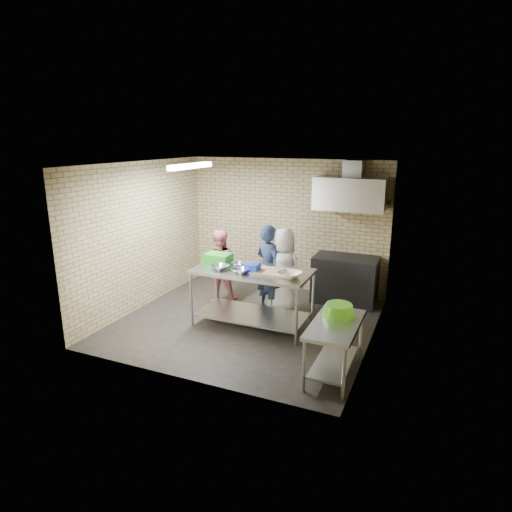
{
  "coord_description": "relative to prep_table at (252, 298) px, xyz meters",
  "views": [
    {
      "loc": [
        2.92,
        -6.33,
        3.1
      ],
      "look_at": [
        0.1,
        0.2,
        1.15
      ],
      "focal_mm": 30.42,
      "sensor_mm": 36.0,
      "label": 1
    }
  ],
  "objects": [
    {
      "name": "fluorescent_fixture",
      "position": [
        -1.14,
        0.05,
        2.15
      ],
      "size": [
        0.1,
        1.25,
        0.08
      ],
      "primitive_type": "cube",
      "color": "white",
      "rests_on": "ceiling"
    },
    {
      "name": "front_wall",
      "position": [
        -0.14,
        -1.95,
        0.86
      ],
      "size": [
        4.2,
        0.06,
        2.7
      ],
      "primitive_type": "cube",
      "color": "tan",
      "rests_on": "ground"
    },
    {
      "name": "prep_table",
      "position": [
        0.0,
        0.0,
        0.0
      ],
      "size": [
        1.96,
        0.98,
        0.98
      ],
      "primitive_type": "cube",
      "color": "#A9ABAF",
      "rests_on": "floor"
    },
    {
      "name": "bottle_red",
      "position": [
        1.26,
        1.94,
        1.54
      ],
      "size": [
        0.07,
        0.07,
        0.18
      ],
      "primitive_type": "cylinder",
      "color": "#B22619",
      "rests_on": "wall_shelf"
    },
    {
      "name": "side_counter",
      "position": [
        1.66,
        -1.05,
        -0.12
      ],
      "size": [
        0.6,
        1.2,
        0.75
      ],
      "primitive_type": "cube",
      "color": "silver",
      "rests_on": "floor"
    },
    {
      "name": "man_navy",
      "position": [
        0.03,
        0.68,
        0.32
      ],
      "size": [
        0.7,
        0.6,
        1.62
      ],
      "primitive_type": "imported",
      "rotation": [
        0.0,
        0.0,
        2.71
      ],
      "color": "#131831",
      "rests_on": "floor"
    },
    {
      "name": "ceiling",
      "position": [
        -0.14,
        0.05,
        2.21
      ],
      "size": [
        4.2,
        4.2,
        0.0
      ],
      "primitive_type": "plane",
      "rotation": [
        3.14,
        0.0,
        0.0
      ],
      "color": "black",
      "rests_on": "ground"
    },
    {
      "name": "mixing_bowl_b",
      "position": [
        -0.3,
        0.05,
        0.53
      ],
      "size": [
        0.29,
        0.29,
        0.07
      ],
      "primitive_type": "imported",
      "rotation": [
        0.0,
        0.0,
        -0.27
      ],
      "color": "#BABDC2",
      "rests_on": "prep_table"
    },
    {
      "name": "bottle_green",
      "position": [
        1.66,
        1.94,
        1.52
      ],
      "size": [
        0.06,
        0.06,
        0.15
      ],
      "primitive_type": "cylinder",
      "color": "green",
      "rests_on": "wall_shelf"
    },
    {
      "name": "right_wall",
      "position": [
        1.96,
        0.05,
        0.86
      ],
      "size": [
        0.06,
        4.0,
        2.7
      ],
      "primitive_type": "cube",
      "color": "tan",
      "rests_on": "ground"
    },
    {
      "name": "cutting_board",
      "position": [
        0.35,
        -0.02,
        0.51
      ],
      "size": [
        0.6,
        0.46,
        0.03
      ],
      "primitive_type": "cube",
      "color": "tan",
      "rests_on": "prep_table"
    },
    {
      "name": "ceramic_bowl",
      "position": [
        0.7,
        -0.15,
        0.54
      ],
      "size": [
        0.46,
        0.46,
        0.09
      ],
      "primitive_type": "imported",
      "rotation": [
        0.0,
        0.0,
        -0.27
      ],
      "color": "beige",
      "rests_on": "prep_table"
    },
    {
      "name": "stove",
      "position": [
        1.21,
        1.7,
        -0.04
      ],
      "size": [
        1.2,
        0.7,
        0.9
      ],
      "primitive_type": "cube",
      "color": "black",
      "rests_on": "floor"
    },
    {
      "name": "woman_white",
      "position": [
        0.28,
        0.74,
        0.29
      ],
      "size": [
        0.84,
        0.63,
        1.57
      ],
      "primitive_type": "imported",
      "rotation": [
        0.0,
        0.0,
        2.96
      ],
      "color": "silver",
      "rests_on": "floor"
    },
    {
      "name": "back_wall",
      "position": [
        -0.14,
        2.05,
        0.86
      ],
      "size": [
        4.2,
        0.06,
        2.7
      ],
      "primitive_type": "cube",
      "color": "tan",
      "rests_on": "ground"
    },
    {
      "name": "hood_duct",
      "position": [
        1.21,
        1.9,
        2.06
      ],
      "size": [
        0.35,
        0.3,
        0.3
      ],
      "primitive_type": "cube",
      "color": "#A5A8AD",
      "rests_on": "back_wall"
    },
    {
      "name": "mixing_bowl_c",
      "position": [
        -0.1,
        -0.22,
        0.52
      ],
      "size": [
        0.35,
        0.35,
        0.07
      ],
      "primitive_type": "imported",
      "rotation": [
        0.0,
        0.0,
        -0.27
      ],
      "color": "silver",
      "rests_on": "prep_table"
    },
    {
      "name": "range_hood",
      "position": [
        1.21,
        1.75,
        1.61
      ],
      "size": [
        1.3,
        0.6,
        0.6
      ],
      "primitive_type": "cube",
      "color": "silver",
      "rests_on": "back_wall"
    },
    {
      "name": "woman_pink",
      "position": [
        -1.03,
        0.76,
        0.22
      ],
      "size": [
        0.87,
        0.81,
        1.43
      ],
      "primitive_type": "imported",
      "rotation": [
        0.0,
        0.0,
        3.65
      ],
      "color": "pink",
      "rests_on": "floor"
    },
    {
      "name": "floor",
      "position": [
        -0.14,
        0.05,
        -0.49
      ],
      "size": [
        4.2,
        4.2,
        0.0
      ],
      "primitive_type": "plane",
      "color": "black",
      "rests_on": "ground"
    },
    {
      "name": "green_crate",
      "position": [
        -0.7,
        0.12,
        0.58
      ],
      "size": [
        0.44,
        0.33,
        0.17
      ],
      "primitive_type": "cube",
      "color": "green",
      "rests_on": "prep_table"
    },
    {
      "name": "green_basin",
      "position": [
        1.64,
        -0.8,
        0.34
      ],
      "size": [
        0.46,
        0.46,
        0.17
      ],
      "primitive_type": null,
      "color": "#59C626",
      "rests_on": "side_counter"
    },
    {
      "name": "blue_tub",
      "position": [
        0.05,
        -0.1,
        0.56
      ],
      "size": [
        0.22,
        0.22,
        0.14
      ],
      "primitive_type": "cube",
      "color": "blue",
      "rests_on": "prep_table"
    },
    {
      "name": "mixing_bowl_a",
      "position": [
        -0.5,
        -0.2,
        0.53
      ],
      "size": [
        0.38,
        0.38,
        0.08
      ],
      "primitive_type": "imported",
      "rotation": [
        0.0,
        0.0,
        -0.27
      ],
      "color": "#B6B7BD",
      "rests_on": "prep_table"
    },
    {
      "name": "wall_shelf",
      "position": [
        1.51,
        1.94,
        1.43
      ],
      "size": [
        0.8,
        0.2,
        0.04
      ],
      "primitive_type": "cube",
      "color": "#3F2B19",
      "rests_on": "back_wall"
    },
    {
      "name": "left_wall",
      "position": [
        -2.24,
        0.05,
        0.86
      ],
      "size": [
        0.06,
        4.0,
        2.7
      ],
      "primitive_type": "cube",
      "color": "tan",
      "rests_on": "ground"
    }
  ]
}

